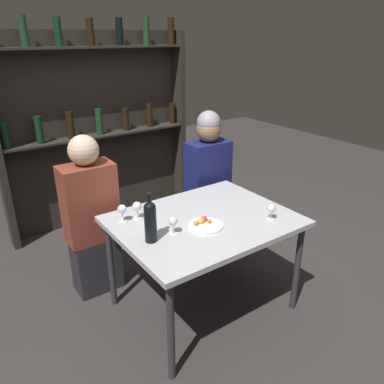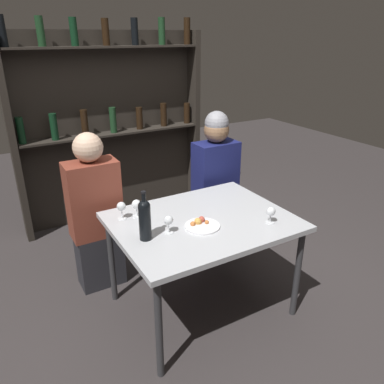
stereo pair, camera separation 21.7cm
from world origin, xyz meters
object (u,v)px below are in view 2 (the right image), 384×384
at_px(wine_glass_0, 121,207).
at_px(wine_glass_1, 168,221).
at_px(seated_person_left, 96,217).
at_px(food_plate_0, 201,225).
at_px(seated_person_right, 215,184).
at_px(wine_glass_2, 136,205).
at_px(wine_glass_3, 271,212).
at_px(wine_bottle, 145,218).

xyz_separation_m(wine_glass_0, wine_glass_1, (0.19, -0.33, -0.00)).
bearing_deg(seated_person_left, wine_glass_1, -69.52).
bearing_deg(food_plate_0, wine_glass_1, 173.17).
bearing_deg(wine_glass_0, seated_person_left, 102.24).
xyz_separation_m(wine_glass_1, seated_person_right, (0.83, 0.72, -0.17)).
height_order(wine_glass_1, wine_glass_2, wine_glass_2).
height_order(wine_glass_3, seated_person_right, seated_person_right).
bearing_deg(wine_glass_0, wine_glass_3, -33.38).
height_order(wine_glass_2, wine_glass_3, wine_glass_2).
bearing_deg(seated_person_right, food_plate_0, -128.91).
height_order(wine_bottle, wine_glass_0, wine_bottle).
xyz_separation_m(wine_glass_0, seated_person_left, (-0.08, 0.38, -0.22)).
bearing_deg(wine_glass_2, wine_glass_0, 169.25).
relative_size(wine_glass_1, seated_person_right, 0.09).
bearing_deg(food_plate_0, seated_person_right, 51.09).
xyz_separation_m(wine_glass_2, food_plate_0, (0.31, -0.34, -0.08)).
distance_m(wine_bottle, seated_person_right, 1.24).
bearing_deg(seated_person_right, wine_glass_3, -100.90).
height_order(food_plate_0, seated_person_left, seated_person_left).
height_order(wine_glass_1, seated_person_right, seated_person_right).
relative_size(wine_glass_0, wine_glass_3, 1.09).
bearing_deg(wine_bottle, seated_person_right, 36.04).
bearing_deg(wine_glass_1, wine_glass_2, 104.92).
xyz_separation_m(seated_person_left, seated_person_right, (1.09, 0.00, 0.05)).
distance_m(wine_glass_1, seated_person_left, 0.80).
bearing_deg(wine_bottle, wine_glass_3, -15.13).
xyz_separation_m(wine_glass_2, wine_glass_3, (0.73, -0.53, -0.01)).
xyz_separation_m(wine_glass_0, seated_person_right, (1.01, 0.38, -0.17)).
bearing_deg(wine_glass_3, wine_bottle, 164.87).
bearing_deg(wine_glass_3, food_plate_0, 156.13).
xyz_separation_m(wine_glass_3, seated_person_left, (-0.92, 0.93, -0.21)).
bearing_deg(seated_person_left, wine_glass_3, -45.51).
bearing_deg(food_plate_0, wine_bottle, 175.44).
height_order(wine_glass_2, seated_person_left, seated_person_left).
relative_size(wine_glass_2, food_plate_0, 0.54).
height_order(wine_bottle, seated_person_left, seated_person_left).
relative_size(wine_glass_1, wine_glass_3, 1.06).
bearing_deg(food_plate_0, seated_person_left, 123.51).
distance_m(wine_glass_2, food_plate_0, 0.47).
relative_size(wine_glass_3, seated_person_left, 0.09).
relative_size(wine_glass_1, wine_glass_2, 0.97).
height_order(wine_bottle, wine_glass_1, wine_bottle).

